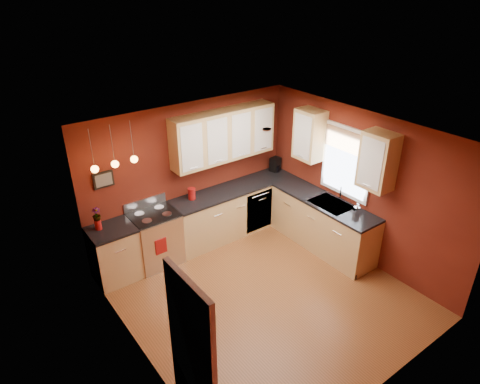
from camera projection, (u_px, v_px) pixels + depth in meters
floor at (265, 295)px, 6.66m from camera, size 4.20×4.20×0.00m
ceiling at (270, 138)px, 5.47m from camera, size 4.00×4.20×0.02m
wall_back at (191, 174)px, 7.56m from camera, size 4.00×0.02×2.60m
wall_front at (393, 307)px, 4.57m from camera, size 4.00×0.02×2.60m
wall_left at (136, 278)px, 5.01m from camera, size 0.02×4.20×2.60m
wall_right at (359, 187)px, 7.13m from camera, size 0.02×4.20×2.60m
base_cabinets_back_left at (115, 255)px, 6.86m from camera, size 0.70×0.60×0.90m
base_cabinets_back_right at (234, 211)px, 8.13m from camera, size 2.54×0.60×0.90m
base_cabinets_right at (322, 224)px, 7.68m from camera, size 0.60×2.10×0.90m
counter_back_left at (111, 230)px, 6.65m from camera, size 0.70×0.62×0.04m
counter_back_right at (234, 189)px, 7.91m from camera, size 2.54×0.62×0.04m
counter_right at (325, 202)px, 7.47m from camera, size 0.62×2.10×0.04m
gas_range at (156, 238)px, 7.24m from camera, size 0.76×0.64×1.11m
dishwasher_front at (259, 211)px, 8.12m from camera, size 0.60×0.02×0.80m
sink at (331, 205)px, 7.36m from camera, size 0.50×0.70×0.33m
window at (347, 160)px, 7.15m from camera, size 0.06×1.02×1.22m
door_left_wall at (193, 360)px, 4.29m from camera, size 0.12×0.82×2.05m
upper_cabinets_back at (224, 135)px, 7.46m from camera, size 2.00×0.35×0.90m
upper_cabinets_right at (341, 147)px, 6.97m from camera, size 0.35×1.95×0.90m
wall_picture at (103, 180)px, 6.56m from camera, size 0.32×0.03×0.26m
pendant_lights at (115, 164)px, 6.22m from camera, size 0.71×0.11×0.66m
red_canister at (192, 194)px, 7.46m from camera, size 0.14×0.14×0.21m
red_vase at (98, 225)px, 6.59m from camera, size 0.10×0.10×0.16m
flowers at (96, 215)px, 6.51m from camera, size 0.16×0.16×0.23m
coffee_maker at (276, 165)px, 8.51m from camera, size 0.22×0.22×0.28m
soap_pump at (357, 209)px, 7.00m from camera, size 0.12×0.12×0.20m
dish_towel at (161, 246)px, 6.95m from camera, size 0.20×0.01×0.27m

